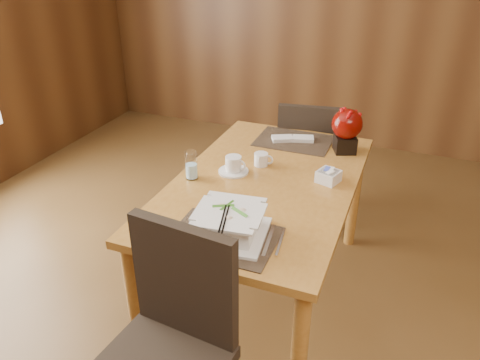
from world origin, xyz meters
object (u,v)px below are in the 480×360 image
at_px(soup_setting, 229,223).
at_px(sugar_caddy, 328,176).
at_px(dining_table, 265,197).
at_px(near_chair, 169,337).
at_px(water_glass, 191,165).
at_px(bread_plate, 156,230).
at_px(creamer_jug, 261,159).
at_px(berry_decor, 347,128).
at_px(coffee_cup, 233,166).
at_px(far_chair, 308,155).

relative_size(soup_setting, sugar_caddy, 3.31).
bearing_deg(dining_table, near_chair, -92.98).
relative_size(water_glass, bread_plate, 1.11).
xyz_separation_m(creamer_jug, near_chair, (0.03, -1.12, -0.23)).
bearing_deg(dining_table, bread_plate, -115.58).
bearing_deg(berry_decor, dining_table, -121.65).
distance_m(coffee_cup, creamer_jug, 0.17).
bearing_deg(sugar_caddy, soup_setting, -114.52).
height_order(water_glass, bread_plate, water_glass).
distance_m(creamer_jug, sugar_caddy, 0.39).
xyz_separation_m(dining_table, creamer_jug, (-0.08, 0.16, 0.13)).
distance_m(creamer_jug, near_chair, 1.14).
relative_size(creamer_jug, sugar_caddy, 0.96).
distance_m(coffee_cup, bread_plate, 0.65).
distance_m(dining_table, soup_setting, 0.55).
xyz_separation_m(creamer_jug, bread_plate, (-0.21, -0.77, -0.03)).
relative_size(coffee_cup, water_glass, 1.08).
bearing_deg(soup_setting, berry_decor, 67.08).
bearing_deg(far_chair, soup_setting, 81.02).
xyz_separation_m(dining_table, sugar_caddy, (0.31, 0.11, 0.13)).
height_order(coffee_cup, creamer_jug, coffee_cup).
height_order(coffee_cup, bread_plate, coffee_cup).
xyz_separation_m(dining_table, bread_plate, (-0.29, -0.61, 0.10)).
height_order(creamer_jug, far_chair, far_chair).
bearing_deg(dining_table, far_chair, 88.76).
bearing_deg(water_glass, dining_table, 17.28).
distance_m(dining_table, creamer_jug, 0.22).
xyz_separation_m(water_glass, near_chair, (0.32, -0.84, -0.27)).
height_order(water_glass, near_chair, near_chair).
height_order(berry_decor, bread_plate, berry_decor).
xyz_separation_m(coffee_cup, sugar_caddy, (0.49, 0.08, -0.01)).
distance_m(dining_table, sugar_caddy, 0.35).
relative_size(soup_setting, far_chair, 0.38).
height_order(near_chair, far_chair, near_chair).
distance_m(bread_plate, far_chair, 1.54).
relative_size(bread_plate, near_chair, 0.14).
relative_size(coffee_cup, far_chair, 0.18).
bearing_deg(soup_setting, dining_table, 85.07).
height_order(sugar_caddy, berry_decor, berry_decor).
bearing_deg(bread_plate, dining_table, 64.42).
distance_m(soup_setting, water_glass, 0.56).
height_order(berry_decor, far_chair, berry_decor).
height_order(bread_plate, far_chair, far_chair).
xyz_separation_m(coffee_cup, water_glass, (-0.18, -0.14, 0.04)).
bearing_deg(far_chair, sugar_caddy, 101.33).
bearing_deg(berry_decor, sugar_caddy, -91.31).
bearing_deg(near_chair, sugar_caddy, 77.46).
relative_size(creamer_jug, near_chair, 0.10).
height_order(soup_setting, near_chair, near_chair).
distance_m(soup_setting, creamer_jug, 0.69).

